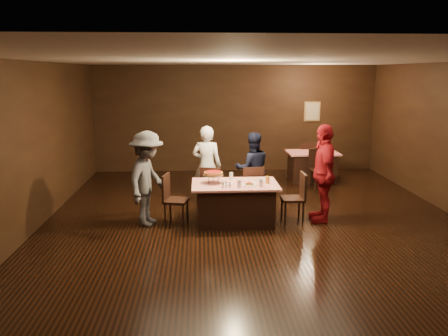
{
  "coord_description": "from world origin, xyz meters",
  "views": [
    {
      "loc": [
        -1.03,
        -7.4,
        2.8
      ],
      "look_at": [
        -0.57,
        0.76,
        1.0
      ],
      "focal_mm": 35.0,
      "sensor_mm": 36.0,
      "label": 1
    }
  ],
  "objects": [
    {
      "name": "chair_far_left",
      "position": [
        -0.78,
        1.21,
        0.47
      ],
      "size": [
        0.51,
        0.51,
        0.95
      ],
      "primitive_type": "cube",
      "rotation": [
        0.0,
        0.0,
        2.9
      ],
      "color": "black",
      "rests_on": "ground"
    },
    {
      "name": "chair_back_near",
      "position": [
        1.9,
        2.92,
        0.47
      ],
      "size": [
        0.49,
        0.49,
        0.95
      ],
      "primitive_type": "cube",
      "rotation": [
        0.0,
        0.0,
        0.17
      ],
      "color": "black",
      "rests_on": "ground"
    },
    {
      "name": "condiments",
      "position": [
        -0.56,
        0.17,
        0.82
      ],
      "size": [
        0.17,
        0.1,
        0.09
      ],
      "color": "silver",
      "rests_on": "main_table"
    },
    {
      "name": "glass_front_left",
      "position": [
        -0.33,
        0.16,
        0.84
      ],
      "size": [
        0.08,
        0.08,
        0.14
      ],
      "primitive_type": "cylinder",
      "color": "silver",
      "rests_on": "main_table"
    },
    {
      "name": "glass_back",
      "position": [
        -0.43,
        0.76,
        0.84
      ],
      "size": [
        0.08,
        0.08,
        0.14
      ],
      "primitive_type": "cylinder",
      "color": "silver",
      "rests_on": "main_table"
    },
    {
      "name": "main_table",
      "position": [
        -0.38,
        0.46,
        0.39
      ],
      "size": [
        1.6,
        1.0,
        0.77
      ],
      "primitive_type": "cube",
      "color": "red",
      "rests_on": "ground"
    },
    {
      "name": "napkin_center",
      "position": [
        -0.08,
        0.46,
        0.77
      ],
      "size": [
        0.19,
        0.19,
        0.01
      ],
      "primitive_type": "cube",
      "rotation": [
        0.0,
        0.0,
        0.21
      ],
      "color": "white",
      "rests_on": "main_table"
    },
    {
      "name": "chair_far_right",
      "position": [
        0.02,
        1.21,
        0.47
      ],
      "size": [
        0.45,
        0.45,
        0.95
      ],
      "primitive_type": "cube",
      "rotation": [
        0.0,
        0.0,
        3.22
      ],
      "color": "black",
      "rests_on": "ground"
    },
    {
      "name": "back_table",
      "position": [
        1.9,
        3.62,
        0.39
      ],
      "size": [
        1.3,
        0.9,
        0.77
      ],
      "primitive_type": "cube",
      "color": "red",
      "rests_on": "ground"
    },
    {
      "name": "napkin_left",
      "position": [
        -0.53,
        0.41,
        0.77
      ],
      "size": [
        0.21,
        0.21,
        0.01
      ],
      "primitive_type": "cube",
      "rotation": [
        0.0,
        0.0,
        -0.35
      ],
      "color": "white",
      "rests_on": "main_table"
    },
    {
      "name": "chair_end_right",
      "position": [
        0.72,
        0.46,
        0.47
      ],
      "size": [
        0.42,
        0.42,
        0.95
      ],
      "primitive_type": "cube",
      "rotation": [
        0.0,
        0.0,
        -1.56
      ],
      "color": "black",
      "rests_on": "ground"
    },
    {
      "name": "glass_amber",
      "position": [
        0.22,
        0.41,
        0.84
      ],
      "size": [
        0.08,
        0.08,
        0.14
      ],
      "primitive_type": "cylinder",
      "color": "#BF7F26",
      "rests_on": "main_table"
    },
    {
      "name": "chair_end_left",
      "position": [
        -1.48,
        0.46,
        0.47
      ],
      "size": [
        0.5,
        0.5,
        0.95
      ],
      "primitive_type": "cube",
      "rotation": [
        0.0,
        0.0,
        1.35
      ],
      "color": "black",
      "rests_on": "ground"
    },
    {
      "name": "chair_back_far",
      "position": [
        1.9,
        4.22,
        0.47
      ],
      "size": [
        0.42,
        0.42,
        0.95
      ],
      "primitive_type": "cube",
      "rotation": [
        0.0,
        0.0,
        3.14
      ],
      "color": "black",
      "rests_on": "ground"
    },
    {
      "name": "plate_empty",
      "position": [
        0.17,
        0.61,
        0.78
      ],
      "size": [
        0.25,
        0.25,
        0.01
      ],
      "primitive_type": "cylinder",
      "color": "white",
      "rests_on": "main_table"
    },
    {
      "name": "glass_front_right",
      "position": [
        0.07,
        0.21,
        0.84
      ],
      "size": [
        0.08,
        0.08,
        0.14
      ],
      "primitive_type": "cylinder",
      "color": "silver",
      "rests_on": "main_table"
    },
    {
      "name": "diner_navy_hoodie",
      "position": [
        0.09,
        1.65,
        0.78
      ],
      "size": [
        0.81,
        0.65,
        1.56
      ],
      "primitive_type": "imported",
      "rotation": [
        0.0,
        0.0,
        3.23
      ],
      "color": "black",
      "rests_on": "ground"
    },
    {
      "name": "room",
      "position": [
        0.0,
        0.01,
        2.14
      ],
      "size": [
        10.0,
        10.04,
        3.02
      ],
      "color": "black",
      "rests_on": "ground"
    },
    {
      "name": "diner_grey_knit",
      "position": [
        -2.0,
        0.47,
        0.88
      ],
      "size": [
        0.97,
        1.28,
        1.76
      ],
      "primitive_type": "imported",
      "rotation": [
        0.0,
        0.0,
        1.26
      ],
      "color": "#515256",
      "rests_on": "ground"
    },
    {
      "name": "pizza_stand",
      "position": [
        -0.78,
        0.51,
        0.95
      ],
      "size": [
        0.38,
        0.38,
        0.22
      ],
      "color": "black",
      "rests_on": "main_table"
    },
    {
      "name": "diner_white_jacket",
      "position": [
        -0.88,
        1.66,
        0.86
      ],
      "size": [
        0.7,
        0.53,
        1.71
      ],
      "primitive_type": "imported",
      "rotation": [
        0.0,
        0.0,
        2.92
      ],
      "color": "white",
      "rests_on": "ground"
    },
    {
      "name": "diner_red_shirt",
      "position": [
        1.3,
        0.51,
        0.93
      ],
      "size": [
        0.55,
        1.13,
        1.86
      ],
      "primitive_type": "imported",
      "rotation": [
        0.0,
        0.0,
        -1.66
      ],
      "color": "#A6131D",
      "rests_on": "ground"
    },
    {
      "name": "plate_with_slice",
      "position": [
        -0.13,
        0.28,
        0.8
      ],
      "size": [
        0.25,
        0.25,
        0.06
      ],
      "color": "white",
      "rests_on": "main_table"
    }
  ]
}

